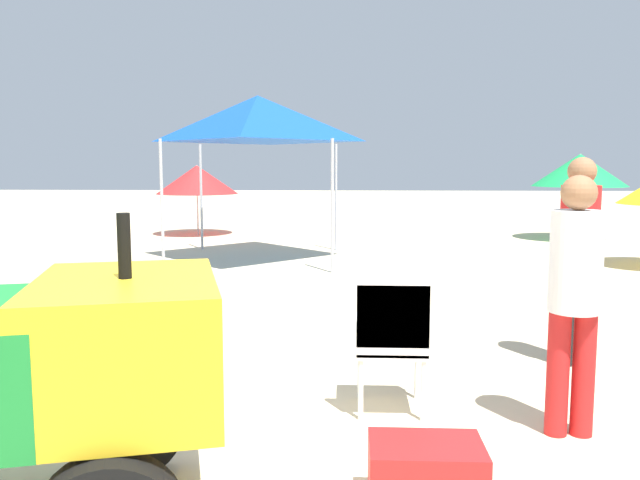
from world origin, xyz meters
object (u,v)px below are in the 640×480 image
object	(u,v)px
lifeguard_near_center	(575,289)
beach_umbrella_mid	(580,170)
stacked_plastic_chairs	(392,329)
cooler_box	(426,477)
popup_canopy	(258,119)
lifeguard_near_right	(579,246)
beach_umbrella_far	(197,180)

from	to	relation	value
lifeguard_near_center	beach_umbrella_mid	xyz separation A→B (m)	(3.83, 10.95, 0.64)
stacked_plastic_chairs	cooler_box	world-z (taller)	stacked_plastic_chairs
popup_canopy	stacked_plastic_chairs	bearing A→B (deg)	-74.99
stacked_plastic_chairs	lifeguard_near_right	bearing A→B (deg)	35.47
lifeguard_near_center	beach_umbrella_far	size ratio (longest dim) A/B	0.83
beach_umbrella_mid	lifeguard_near_center	bearing A→B (deg)	-109.26
stacked_plastic_chairs	beach_umbrella_far	xyz separation A→B (m)	(-4.03, 11.32, 0.75)
stacked_plastic_chairs	popup_canopy	xyz separation A→B (m)	(-1.93, 7.21, 1.92)
beach_umbrella_mid	popup_canopy	bearing A→B (deg)	-153.33
beach_umbrella_far	lifeguard_near_center	bearing A→B (deg)	-66.08
lifeguard_near_center	cooler_box	bearing A→B (deg)	-136.98
cooler_box	stacked_plastic_chairs	bearing A→B (deg)	94.42
stacked_plastic_chairs	popup_canopy	bearing A→B (deg)	105.01
beach_umbrella_mid	beach_umbrella_far	xyz separation A→B (m)	(-8.97, 0.65, -0.24)
stacked_plastic_chairs	cooler_box	distance (m)	1.32
beach_umbrella_mid	cooler_box	world-z (taller)	beach_umbrella_mid
lifeguard_near_center	popup_canopy	xyz separation A→B (m)	(-3.05, 7.50, 1.58)
popup_canopy	beach_umbrella_far	xyz separation A→B (m)	(-2.10, 4.11, -1.17)
popup_canopy	beach_umbrella_mid	distance (m)	7.75
stacked_plastic_chairs	beach_umbrella_mid	world-z (taller)	beach_umbrella_mid
stacked_plastic_chairs	beach_umbrella_far	world-z (taller)	beach_umbrella_far
lifeguard_near_center	popup_canopy	distance (m)	8.25
beach_umbrella_far	popup_canopy	bearing A→B (deg)	-62.90
stacked_plastic_chairs	lifeguard_near_center	distance (m)	1.20
stacked_plastic_chairs	lifeguard_near_center	xyz separation A→B (m)	(1.11, -0.29, 0.34)
beach_umbrella_mid	lifeguard_near_right	bearing A→B (deg)	-109.16
beach_umbrella_mid	cooler_box	xyz separation A→B (m)	(-4.84, -11.90, -1.42)
popup_canopy	cooler_box	size ratio (longest dim) A/B	5.17
beach_umbrella_far	cooler_box	size ratio (longest dim) A/B	3.52
lifeguard_near_right	cooler_box	world-z (taller)	lifeguard_near_right
lifeguard_near_right	beach_umbrella_mid	distance (m)	10.06
lifeguard_near_center	beach_umbrella_mid	bearing A→B (deg)	70.74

